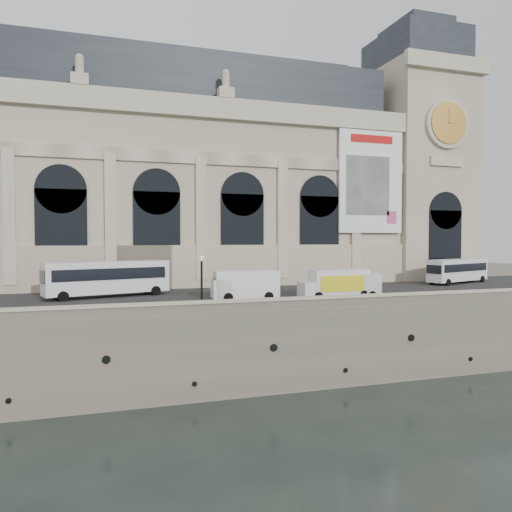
{
  "coord_description": "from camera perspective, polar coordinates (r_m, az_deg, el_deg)",
  "views": [
    {
      "loc": [
        -10.64,
        -34.79,
        11.74
      ],
      "look_at": [
        7.72,
        22.0,
        9.66
      ],
      "focal_mm": 35.0,
      "sensor_mm": 36.0,
      "label": 1
    }
  ],
  "objects": [
    {
      "name": "museum",
      "position": [
        66.3,
        -13.92,
        8.85
      ],
      "size": [
        69.0,
        18.7,
        29.1
      ],
      "color": "beige",
      "rests_on": "quay"
    },
    {
      "name": "parapet",
      "position": [
        37.31,
        -1.18,
        -5.9
      ],
      "size": [
        160.0,
        1.4,
        1.21
      ],
      "color": "#79715D",
      "rests_on": "quay"
    },
    {
      "name": "lamp_right",
      "position": [
        37.93,
        -6.23,
        -3.34
      ],
      "size": [
        0.46,
        0.46,
        4.47
      ],
      "color": "black",
      "rests_on": "quay"
    },
    {
      "name": "van_b",
      "position": [
        46.68,
        -1.59,
        -3.34
      ],
      "size": [
        6.35,
        2.96,
        2.75
      ],
      "color": "white",
      "rests_on": "quay"
    },
    {
      "name": "ground",
      "position": [
        38.23,
        -0.9,
        -15.89
      ],
      "size": [
        260.0,
        260.0,
        0.0
      ],
      "primitive_type": "plane",
      "color": "black",
      "rests_on": "ground"
    },
    {
      "name": "bus_left",
      "position": [
        50.67,
        -16.61,
        -2.36
      ],
      "size": [
        12.12,
        5.66,
        3.51
      ],
      "color": "silver",
      "rests_on": "quay"
    },
    {
      "name": "box_truck",
      "position": [
        48.94,
        9.08,
        -3.14
      ],
      "size": [
        6.87,
        2.51,
        2.76
      ],
      "color": "silver",
      "rests_on": "quay"
    },
    {
      "name": "van_c",
      "position": [
        49.79,
        10.75,
        -3.29
      ],
      "size": [
        5.53,
        3.26,
        2.31
      ],
      "color": "silver",
      "rests_on": "quay"
    },
    {
      "name": "quay",
      "position": [
        71.14,
        -9.22,
        -5.09
      ],
      "size": [
        160.0,
        70.0,
        6.0
      ],
      "primitive_type": "cube",
      "color": "#79715D",
      "rests_on": "ground"
    },
    {
      "name": "clock_pavilion",
      "position": [
        77.87,
        17.62,
        10.53
      ],
      "size": [
        13.0,
        14.72,
        36.7
      ],
      "color": "beige",
      "rests_on": "quay"
    },
    {
      "name": "street",
      "position": [
        50.27,
        -5.6,
        -4.54
      ],
      "size": [
        160.0,
        24.0,
        0.06
      ],
      "primitive_type": "cube",
      "color": "#2D2D2D",
      "rests_on": "quay"
    },
    {
      "name": "bus_right",
      "position": [
        68.5,
        22.07,
        -1.49
      ],
      "size": [
        10.72,
        5.6,
        3.13
      ],
      "color": "silver",
      "rests_on": "quay"
    }
  ]
}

